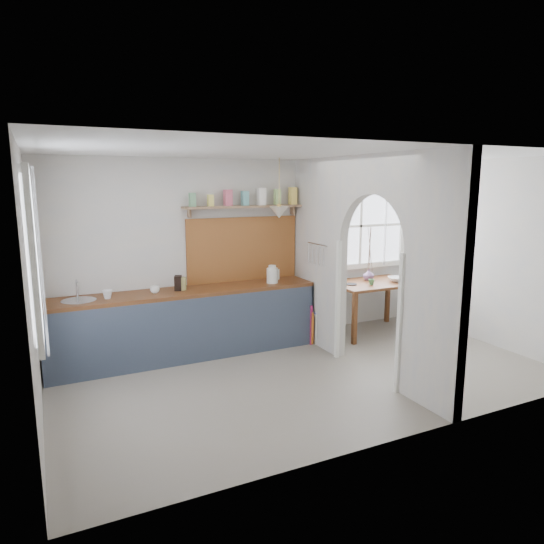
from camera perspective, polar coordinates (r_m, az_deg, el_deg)
name	(u,v)px	position (r m, az deg, el deg)	size (l,w,h in m)	color
floor	(311,376)	(5.94, 4.56, -12.09)	(5.80, 3.20, 0.01)	gray
ceiling	(314,153)	(5.50, 4.96, 13.81)	(5.80, 3.20, 0.01)	beige
walls	(312,269)	(5.57, 4.75, 0.35)	(5.81, 3.21, 2.60)	beige
partition	(360,252)	(5.98, 10.29, 2.37)	(0.12, 3.20, 2.60)	beige
kitchen_window	(31,255)	(4.76, -26.48, 1.80)	(0.10, 1.16, 1.50)	white
nook_window	(361,226)	(7.81, 10.39, 5.35)	(1.76, 0.10, 1.30)	white
counter	(186,322)	(6.53, -10.05, -5.87)	(3.50, 0.60, 0.90)	#522F1D
sink	(79,301)	(6.19, -21.78, -3.23)	(0.40, 0.40, 0.02)	silver
backsplash	(243,249)	(6.87, -3.42, 2.71)	(1.65, 0.03, 0.90)	brown
shelf	(245,203)	(6.73, -3.20, 8.13)	(1.75, 0.20, 0.21)	#927056
pendant_lamp	(279,212)	(6.58, 0.84, 7.03)	(0.26, 0.26, 0.16)	white
utensil_rail	(317,244)	(6.62, 5.37, 3.27)	(0.02, 0.02, 0.50)	silver
dining_table	(372,307)	(7.60, 11.72, -4.08)	(1.26, 0.84, 0.79)	#522F1D
chair_left	(316,309)	(7.14, 5.16, -4.35)	(0.41, 0.41, 0.91)	white
chair_right	(419,301)	(8.08, 16.93, -3.33)	(0.38, 0.38, 0.82)	white
kettle	(272,274)	(6.72, 0.03, -0.25)	(0.21, 0.17, 0.25)	silver
mug_a	(107,294)	(6.16, -18.80, -2.50)	(0.11, 0.11, 0.11)	white
mug_b	(155,289)	(6.30, -13.62, -2.00)	(0.12, 0.12, 0.09)	white
knife_block	(178,283)	(6.39, -10.99, -1.28)	(0.09, 0.12, 0.19)	black
jar	(182,284)	(6.40, -10.51, -1.37)	(0.10, 0.10, 0.16)	tan
towel_magenta	(311,326)	(6.92, 4.64, -6.36)	(0.02, 0.03, 0.59)	#B32360
towel_orange	(312,328)	(6.90, 4.78, -6.63)	(0.02, 0.03, 0.46)	#CF641C
bowl	(398,279)	(7.63, 14.55, -0.83)	(0.27, 0.27, 0.07)	white
table_cup	(371,282)	(7.29, 11.61, -1.16)	(0.09, 0.09, 0.08)	#48864E
plate	(351,284)	(7.26, 9.29, -1.42)	(0.17, 0.17, 0.01)	black
vase	(369,275)	(7.61, 11.30, -0.32)	(0.17, 0.17, 0.17)	slate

